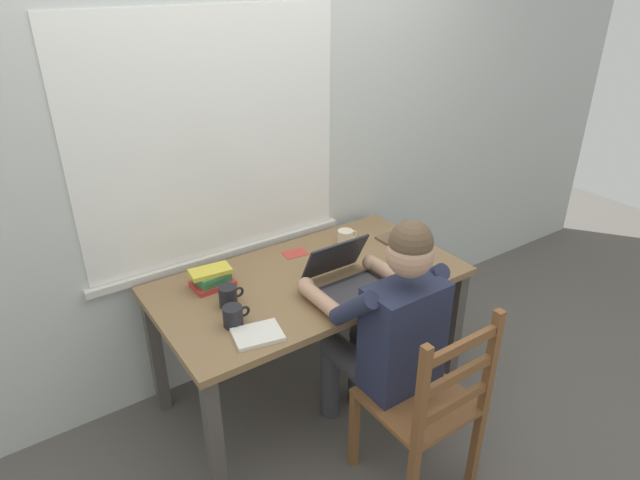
# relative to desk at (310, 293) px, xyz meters

# --- Properties ---
(ground_plane) EXTENTS (8.00, 8.00, 0.00)m
(ground_plane) POSITION_rel_desk_xyz_m (0.00, 0.00, -0.64)
(ground_plane) COLOR #56514C
(back_wall) EXTENTS (6.00, 0.08, 2.60)m
(back_wall) POSITION_rel_desk_xyz_m (-0.01, 0.48, 0.65)
(back_wall) COLOR beige
(back_wall) RESTS_ON ground
(desk) EXTENTS (1.50, 0.80, 0.73)m
(desk) POSITION_rel_desk_xyz_m (0.00, 0.00, 0.00)
(desk) COLOR olive
(desk) RESTS_ON ground
(seated_person) EXTENTS (0.50, 0.60, 1.23)m
(seated_person) POSITION_rel_desk_xyz_m (0.09, -0.48, 0.03)
(seated_person) COLOR #232842
(seated_person) RESTS_ON ground
(wooden_chair) EXTENTS (0.42, 0.42, 0.93)m
(wooden_chair) POSITION_rel_desk_xyz_m (0.09, -0.76, -0.19)
(wooden_chair) COLOR brown
(wooden_chair) RESTS_ON ground
(laptop) EXTENTS (0.33, 0.33, 0.21)m
(laptop) POSITION_rel_desk_xyz_m (0.10, -0.17, 0.14)
(laptop) COLOR #232328
(laptop) RESTS_ON desk
(computer_mouse) EXTENTS (0.06, 0.10, 0.03)m
(computer_mouse) POSITION_rel_desk_xyz_m (0.37, -0.20, 0.11)
(computer_mouse) COLOR #232328
(computer_mouse) RESTS_ON desk
(coffee_mug_white) EXTENTS (0.12, 0.08, 0.09)m
(coffee_mug_white) POSITION_rel_desk_xyz_m (0.35, 0.18, 0.13)
(coffee_mug_white) COLOR beige
(coffee_mug_white) RESTS_ON desk
(coffee_mug_dark) EXTENTS (0.12, 0.08, 0.10)m
(coffee_mug_dark) POSITION_rel_desk_xyz_m (-0.43, -0.00, 0.14)
(coffee_mug_dark) COLOR black
(coffee_mug_dark) RESTS_ON desk
(coffee_mug_spare) EXTENTS (0.12, 0.08, 0.09)m
(coffee_mug_spare) POSITION_rel_desk_xyz_m (-0.48, -0.15, 0.13)
(coffee_mug_spare) COLOR black
(coffee_mug_spare) RESTS_ON desk
(book_stack_main) EXTENTS (0.21, 0.14, 0.10)m
(book_stack_main) POSITION_rel_desk_xyz_m (-0.43, 0.20, 0.13)
(book_stack_main) COLOR #BC332D
(book_stack_main) RESTS_ON desk
(paper_pile_near_laptop) EXTENTS (0.22, 0.19, 0.02)m
(paper_pile_near_laptop) POSITION_rel_desk_xyz_m (-0.44, -0.27, 0.10)
(paper_pile_near_laptop) COLOR silver
(paper_pile_near_laptop) RESTS_ON desk
(landscape_photo_print) EXTENTS (0.14, 0.10, 0.00)m
(landscape_photo_print) POSITION_rel_desk_xyz_m (0.07, 0.25, 0.09)
(landscape_photo_print) COLOR #C63D33
(landscape_photo_print) RESTS_ON desk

